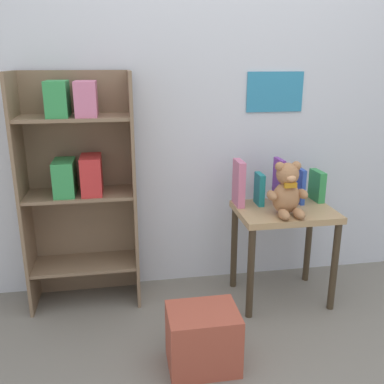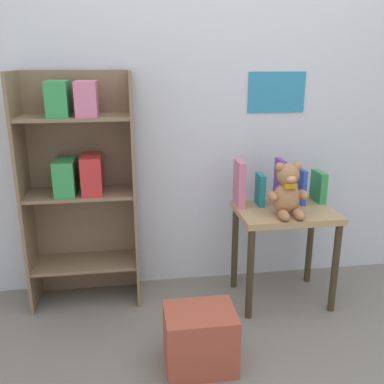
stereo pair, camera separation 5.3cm
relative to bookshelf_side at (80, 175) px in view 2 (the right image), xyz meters
name	(u,v)px [view 2 (the right image)]	position (x,y,z in m)	size (l,w,h in m)	color
wall_back	(224,85)	(0.86, 0.16, 0.48)	(4.80, 0.07, 2.50)	silver
bookshelf_side	(80,175)	(0.00, 0.00, 0.00)	(0.62, 0.29, 1.34)	#7F664C
display_table	(284,226)	(1.16, -0.19, -0.30)	(0.55, 0.41, 0.57)	tan
teddy_bear	(287,191)	(1.13, -0.28, -0.06)	(0.23, 0.21, 0.30)	#A8754C
book_standing_pink	(239,183)	(0.91, -0.08, -0.06)	(0.04, 0.15, 0.27)	#D17093
book_standing_teal	(260,190)	(1.03, -0.09, -0.10)	(0.03, 0.11, 0.19)	teal
book_standing_purple	(280,181)	(1.16, -0.07, -0.06)	(0.03, 0.13, 0.27)	purple
book_standing_blue	(300,186)	(1.28, -0.09, -0.09)	(0.02, 0.14, 0.21)	#2D51B7
book_standing_green	(319,186)	(1.40, -0.07, -0.10)	(0.04, 0.15, 0.18)	#33934C
storage_bin	(200,339)	(0.57, -0.72, -0.62)	(0.33, 0.25, 0.29)	#AD4C38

